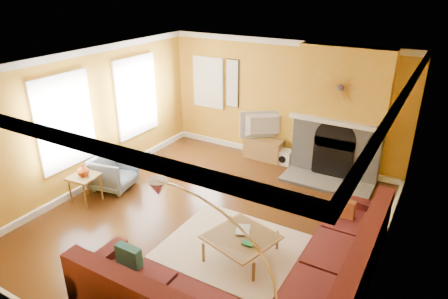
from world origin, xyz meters
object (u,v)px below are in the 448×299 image
Objects in this scene: coffee_table at (241,246)px; sectional_sofa at (249,245)px; media_console at (264,149)px; armchair at (114,172)px; side_table at (86,188)px; arc_lamp at (220,295)px.

sectional_sofa is at bearing -44.11° from coffee_table.
media_console is (-1.46, 3.62, -0.21)m from sectional_sofa.
armchair is 1.40× the size of side_table.
armchair reaches higher than coffee_table.
coffee_table is at bearing 111.47° from arc_lamp.
coffee_table is 1.03× the size of media_console.
side_table is (-0.09, -0.66, -0.07)m from armchair.
sectional_sofa is 4.90× the size of armchair.
sectional_sofa is at bearing 106.49° from arc_lamp.
armchair is (-3.17, 0.61, 0.16)m from coffee_table.
sectional_sofa is 1.72× the size of arc_lamp.
sectional_sofa is at bearing -68.10° from media_console.
arc_lamp is (0.47, -1.58, 0.62)m from sectional_sofa.
armchair is (-3.42, 0.85, -0.11)m from sectional_sofa.
side_table reaches higher than coffee_table.
arc_lamp reaches higher than media_console.
coffee_table is at bearing -111.59° from armchair.
side_table is 0.25× the size of arc_lamp.
arc_lamp is at bearing -68.53° from coffee_table.
coffee_table is 0.43× the size of arc_lamp.
arc_lamp is (3.89, -2.43, 0.73)m from armchair.
media_console is 5.61m from arc_lamp.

